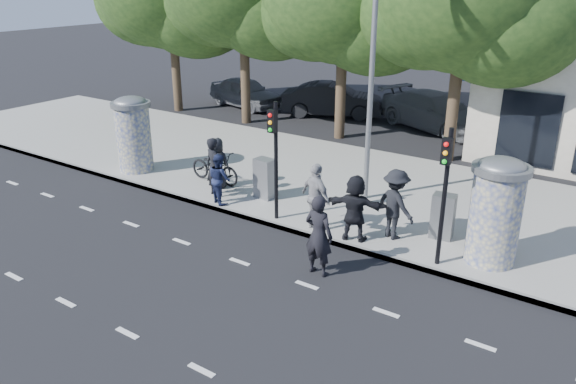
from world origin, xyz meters
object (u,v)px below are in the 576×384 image
Objects in this scene: ad_column_left at (133,132)px; ped_d at (395,204)px; ped_c at (219,179)px; car_mid at (332,100)px; cabinet_left at (265,178)px; man_road at (319,235)px; traffic_pole_far at (445,184)px; ped_e at (316,197)px; cabinet_right at (443,216)px; ad_column_right at (496,209)px; traffic_pole_near at (275,149)px; ped_f at (355,208)px; ped_b at (214,167)px; ped_a at (217,163)px; car_right at (435,111)px; street_lamp at (372,47)px; car_left at (246,92)px; bicycle at (215,167)px.

ped_d is (9.91, 0.08, -0.44)m from ad_column_left.
ped_c is 0.31× the size of car_mid.
man_road is at bearing -33.27° from cabinet_left.
ad_column_left is 1.71× the size of ped_c.
traffic_pole_far is 3.66m from ped_e.
ped_c reaches higher than car_mid.
traffic_pole_far is at bearing -80.99° from cabinet_right.
cabinet_right is (-1.43, 0.59, -0.78)m from ad_column_right.
traffic_pole_near is at bearing 179.37° from car_mid.
ped_d is 4.55m from cabinet_left.
man_road reaches higher than cabinet_right.
cabinet_left is at bearing -3.10° from ped_e.
ped_f is (4.61, 0.03, 0.12)m from ped_c.
ped_d reaches higher than ped_b.
ped_b reaches higher than ped_a.
ped_f is (5.52, -0.93, 0.06)m from ped_a.
traffic_pole_near is at bearing -13.02° from ped_f.
car_mid is 5.16m from car_right.
street_lamp is 5.18m from cabinet_right.
street_lamp reaches higher than ped_b.
car_right is at bearing -51.86° from ped_d.
ped_b is at bearing 26.10° from ped_d.
car_mid is at bearing -59.25° from man_road.
ped_d reaches higher than car_left.
ped_d is 0.42× the size of car_left.
ped_f is (2.49, 0.09, -1.18)m from traffic_pole_near.
ad_column_right is at bearing -139.01° from man_road.
car_mid is (1.47, 11.43, -0.71)m from ad_column_left.
ad_column_left is 0.46× the size of car_right.
ped_e is at bearing -18.63° from cabinet_left.
car_right is at bearing -14.90° from bicycle.
cabinet_left is at bearing -129.67° from ped_b.
street_lamp is at bearing -149.46° from car_right.
ad_column_right is 0.53× the size of car_mid.
ped_e is 1.55× the size of cabinet_right.
ped_c is 0.77× the size of bicycle.
traffic_pole_near is 0.68× the size of car_mid.
cabinet_left is 0.25× the size of car_mid.
ped_d is (1.91, -2.06, -3.69)m from street_lamp.
ad_column_left is at bearing -165.06° from street_lamp.
ped_e is 2.78m from cabinet_left.
man_road is 0.40× the size of car_mid.
ped_f is (9.09, -0.62, -0.49)m from ad_column_left.
ped_f is at bearing -160.85° from ped_b.
ped_c reaches higher than cabinet_left.
ped_d is 2.67m from man_road.
ped_a is 0.88× the size of ped_e.
street_lamp is 6.06m from man_road.
traffic_pole_near is 0.75× the size of car_left.
cabinet_right is (1.86, 3.26, -0.25)m from man_road.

